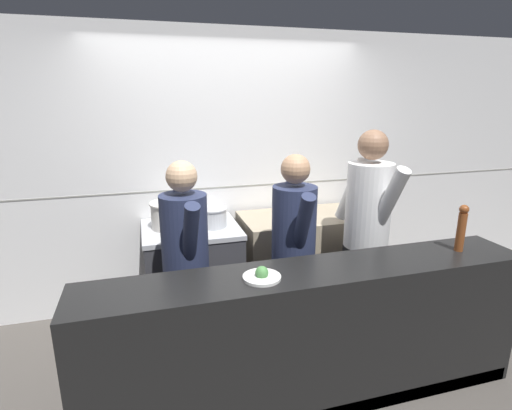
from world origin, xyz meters
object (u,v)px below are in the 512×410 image
chef_head_cook (186,260)px  chef_line (367,227)px  pepper_mill (462,227)px  oven_range (193,274)px  chef_sous (293,249)px  stock_pot (171,214)px  sauce_pot (212,216)px  plated_dish_main (262,276)px

chef_head_cook → chef_line: (1.46, 0.05, 0.09)m
pepper_mill → chef_line: bearing=123.0°
oven_range → chef_sous: bearing=-46.4°
oven_range → stock_pot: (-0.16, 0.04, 0.57)m
sauce_pot → chef_sous: (0.49, -0.68, -0.09)m
oven_range → chef_head_cook: size_ratio=0.56×
plated_dish_main → chef_line: bearing=29.9°
sauce_pot → chef_head_cook: (-0.31, -0.65, -0.10)m
oven_range → chef_line: chef_line is taller
oven_range → plated_dish_main: (0.27, -1.25, 0.53)m
chef_head_cook → pepper_mill: bearing=-21.3°
stock_pot → pepper_mill: bearing=-33.6°
oven_range → sauce_pot: size_ratio=3.40×
stock_pot → chef_sous: 1.13m
plated_dish_main → chef_sous: chef_sous is taller
pepper_mill → chef_head_cook: (-1.84, 0.53, -0.24)m
plated_dish_main → chef_head_cook: bearing=124.4°
pepper_mill → chef_sous: (-1.04, 0.50, -0.24)m
oven_range → chef_head_cook: (-0.12, -0.68, 0.44)m
stock_pot → chef_sous: bearing=-41.8°
sauce_pot → chef_line: size_ratio=0.15×
chef_head_cook → chef_sous: chef_sous is taller
chef_head_cook → chef_sous: bearing=-7.3°
sauce_pot → pepper_mill: pepper_mill is taller
chef_line → sauce_pot: bearing=142.9°
stock_pot → plated_dish_main: 1.35m
chef_line → plated_dish_main: bearing=-159.8°
sauce_pot → chef_sous: bearing=-54.1°
plated_dish_main → pepper_mill: (1.45, 0.04, 0.15)m
pepper_mill → chef_sous: 1.18m
stock_pot → plated_dish_main: bearing=-71.7°
sauce_pot → plated_dish_main: size_ratio=1.16×
pepper_mill → chef_sous: bearing=154.4°
chef_head_cook → chef_sous: 0.80m
chef_line → stock_pot: bearing=146.3°
stock_pot → pepper_mill: (1.87, -1.25, 0.11)m
pepper_mill → chef_sous: chef_sous is taller
stock_pot → sauce_pot: bearing=-11.3°
sauce_pot → chef_head_cook: bearing=-115.2°
chef_head_cook → chef_sous: size_ratio=0.99×
plated_dish_main → sauce_pot: bearing=93.8°
sauce_pot → pepper_mill: (1.53, -1.18, 0.14)m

